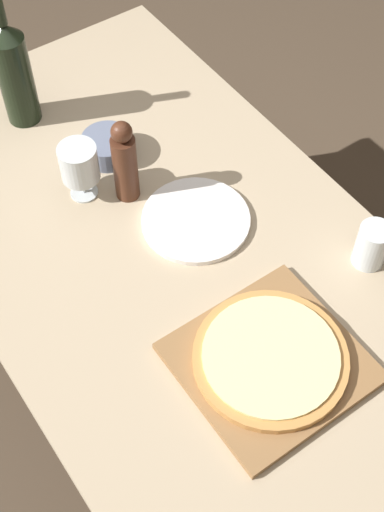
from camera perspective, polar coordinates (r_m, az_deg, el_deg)
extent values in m
plane|color=#4C3D2D|center=(2.22, -1.19, -10.72)|extent=(12.00, 12.00, 0.00)
cube|color=tan|center=(1.61, -1.62, 0.19)|extent=(0.88, 1.61, 0.03)
cylinder|color=brown|center=(2.44, -3.95, 10.93)|extent=(0.06, 0.06, 0.70)
cube|color=olive|center=(1.44, 6.11, -8.52)|extent=(0.34, 0.33, 0.02)
cylinder|color=#C68947|center=(1.43, 6.17, -8.19)|extent=(0.31, 0.31, 0.02)
cylinder|color=beige|center=(1.41, 6.21, -7.96)|extent=(0.27, 0.27, 0.01)
cylinder|color=black|center=(1.85, -13.89, 13.53)|extent=(0.09, 0.09, 0.24)
cone|color=black|center=(1.77, -14.83, 17.00)|extent=(0.09, 0.09, 0.04)
cylinder|color=#4C2819|center=(1.64, -5.35, 7.02)|extent=(0.06, 0.06, 0.18)
sphere|color=#4C2819|center=(1.56, -5.66, 9.84)|extent=(0.05, 0.05, 0.05)
cylinder|color=silver|center=(1.72, -8.61, 5.06)|extent=(0.07, 0.07, 0.00)
cylinder|color=silver|center=(1.70, -8.73, 5.70)|extent=(0.01, 0.01, 0.05)
cylinder|color=silver|center=(1.64, -9.04, 7.36)|extent=(0.09, 0.09, 0.09)
cylinder|color=slate|center=(1.78, -6.78, 8.68)|extent=(0.13, 0.13, 0.06)
cylinder|color=silver|center=(1.58, 14.20, 0.84)|extent=(0.07, 0.07, 0.11)
cylinder|color=white|center=(1.64, 0.30, 2.91)|extent=(0.25, 0.25, 0.01)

